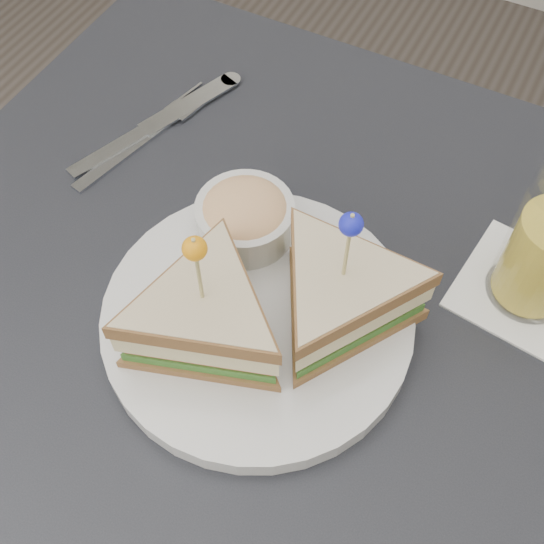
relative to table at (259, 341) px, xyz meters
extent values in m
plane|color=#3F3833|center=(0.00, 0.00, -0.67)|extent=(3.50, 3.50, 0.00)
cube|color=black|center=(0.00, 0.00, 0.06)|extent=(0.80, 0.80, 0.03)
cylinder|color=black|center=(-0.35, 0.35, -0.31)|extent=(0.04, 0.04, 0.72)
cylinder|color=silver|center=(0.01, -0.02, 0.08)|extent=(0.35, 0.35, 0.02)
cylinder|color=silver|center=(0.01, -0.02, 0.10)|extent=(0.35, 0.35, 0.01)
cylinder|color=tan|center=(-0.02, -0.06, 0.20)|extent=(0.00, 0.00, 0.09)
sphere|color=orange|center=(-0.02, -0.06, 0.24)|extent=(0.02, 0.02, 0.02)
cylinder|color=tan|center=(0.08, 0.01, 0.20)|extent=(0.00, 0.00, 0.09)
sphere|color=#171CAE|center=(0.08, 0.01, 0.24)|extent=(0.02, 0.02, 0.02)
cylinder|color=silver|center=(-0.04, 0.06, 0.11)|extent=(0.12, 0.12, 0.04)
ellipsoid|color=#E0B772|center=(-0.04, 0.06, 0.13)|extent=(0.10, 0.10, 0.04)
cube|color=silver|center=(-0.23, 0.10, 0.08)|extent=(0.05, 0.14, 0.00)
cube|color=silver|center=(-0.21, 0.19, 0.08)|extent=(0.03, 0.03, 0.00)
cube|color=silver|center=(-0.24, 0.10, 0.08)|extent=(0.06, 0.11, 0.01)
cube|color=silver|center=(-0.20, 0.20, 0.08)|extent=(0.07, 0.13, 0.00)
cylinder|color=silver|center=(-0.18, 0.27, 0.08)|extent=(0.03, 0.03, 0.00)
cube|color=white|center=(0.23, 0.13, 0.08)|extent=(0.14, 0.14, 0.00)
cylinder|color=gold|center=(0.23, 0.13, 0.13)|extent=(0.08, 0.08, 0.10)
cube|color=white|center=(0.21, 0.13, 0.17)|extent=(0.03, 0.03, 0.02)
camera|label=1|loc=(0.17, -0.30, 0.64)|focal=45.00mm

